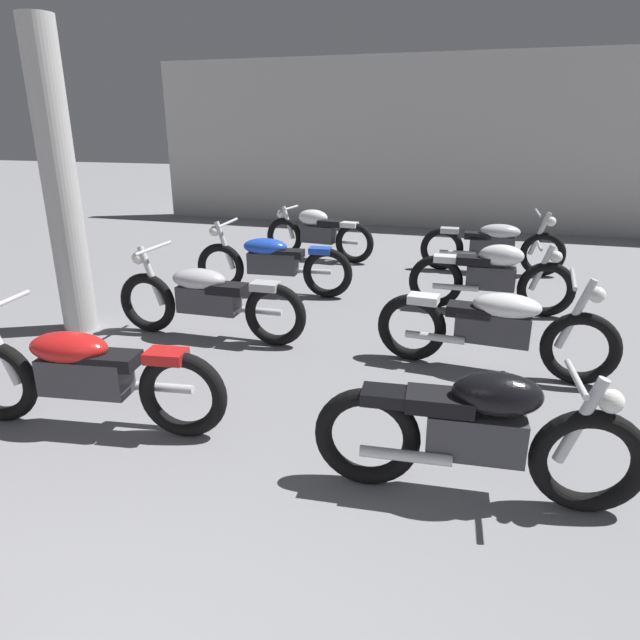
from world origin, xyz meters
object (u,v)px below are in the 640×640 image
at_px(motorcycle_left_row_2, 208,298).
at_px(motorcycle_left_row_4, 318,233).
at_px(motorcycle_right_row_4, 493,244).
at_px(motorcycle_left_row_3, 272,262).
at_px(motorcycle_right_row_3, 491,276).
at_px(motorcycle_right_row_1, 477,431).
at_px(motorcycle_right_row_2, 494,326).
at_px(motorcycle_left_row_1, 84,373).
at_px(support_pillar, 60,185).

height_order(motorcycle_left_row_2, motorcycle_left_row_4, motorcycle_left_row_2).
bearing_deg(motorcycle_right_row_4, motorcycle_left_row_2, -126.91).
bearing_deg(motorcycle_left_row_4, motorcycle_right_row_4, -1.97).
bearing_deg(motorcycle_left_row_2, motorcycle_left_row_3, 88.63).
bearing_deg(motorcycle_left_row_4, motorcycle_right_row_3, -36.41).
xyz_separation_m(motorcycle_left_row_4, motorcycle_right_row_3, (2.86, -2.11, 0.00)).
relative_size(motorcycle_right_row_1, motorcycle_right_row_2, 0.91).
bearing_deg(motorcycle_left_row_1, motorcycle_right_row_1, -0.35).
bearing_deg(motorcycle_right_row_4, motorcycle_right_row_2, -89.17).
relative_size(support_pillar, motorcycle_left_row_3, 1.47).
distance_m(motorcycle_left_row_1, motorcycle_right_row_2, 3.50).
bearing_deg(motorcycle_right_row_4, motorcycle_left_row_3, -143.73).
relative_size(motorcycle_left_row_2, motorcycle_right_row_3, 1.10).
bearing_deg(motorcycle_left_row_1, motorcycle_left_row_2, 90.61).
height_order(support_pillar, motorcycle_left_row_2, support_pillar).
height_order(motorcycle_left_row_1, motorcycle_right_row_4, same).
xyz_separation_m(motorcycle_left_row_2, motorcycle_right_row_1, (2.84, -2.00, 0.01)).
height_order(motorcycle_right_row_1, motorcycle_right_row_2, motorcycle_right_row_2).
relative_size(support_pillar, motorcycle_right_row_2, 1.47).
xyz_separation_m(motorcycle_left_row_1, motorcycle_right_row_2, (2.91, 1.96, 0.00)).
distance_m(motorcycle_left_row_3, motorcycle_right_row_4, 3.51).
bearing_deg(motorcycle_left_row_3, support_pillar, -129.80).
bearing_deg(motorcycle_left_row_4, motorcycle_left_row_1, -90.00).
bearing_deg(support_pillar, motorcycle_right_row_1, -22.77).
height_order(motorcycle_left_row_1, motorcycle_left_row_2, same).
bearing_deg(motorcycle_right_row_2, motorcycle_left_row_2, 179.61).
xyz_separation_m(motorcycle_left_row_2, motorcycle_right_row_2, (2.93, -0.02, 0.00)).
xyz_separation_m(motorcycle_left_row_2, motorcycle_right_row_3, (2.88, 1.81, 0.01)).
height_order(motorcycle_left_row_1, motorcycle_right_row_2, same).
height_order(motorcycle_left_row_1, motorcycle_right_row_1, motorcycle_left_row_1).
relative_size(motorcycle_right_row_1, motorcycle_right_row_3, 1.00).
distance_m(motorcycle_left_row_3, motorcycle_right_row_1, 4.67).
xyz_separation_m(motorcycle_left_row_1, motorcycle_right_row_3, (2.86, 3.79, 0.01)).
bearing_deg(motorcycle_left_row_3, motorcycle_left_row_2, -91.37).
xyz_separation_m(support_pillar, motorcycle_right_row_3, (4.42, 1.97, -1.14)).
xyz_separation_m(support_pillar, motorcycle_left_row_3, (1.59, 1.90, -1.15)).
distance_m(motorcycle_right_row_1, motorcycle_right_row_4, 5.82).
relative_size(support_pillar, motorcycle_left_row_4, 1.62).
xyz_separation_m(support_pillar, motorcycle_right_row_2, (4.47, 0.14, -1.15)).
distance_m(motorcycle_right_row_3, motorcycle_right_row_4, 2.01).
height_order(support_pillar, motorcycle_right_row_1, support_pillar).
height_order(motorcycle_left_row_1, motorcycle_left_row_3, same).
height_order(support_pillar, motorcycle_left_row_3, support_pillar).
bearing_deg(motorcycle_right_row_4, motorcycle_left_row_1, -116.16).
bearing_deg(motorcycle_left_row_2, motorcycle_right_row_3, 32.24).
relative_size(motorcycle_left_row_1, motorcycle_left_row_2, 1.00).
bearing_deg(motorcycle_right_row_1, motorcycle_left_row_2, 144.90).
relative_size(motorcycle_left_row_4, motorcycle_right_row_1, 1.00).
relative_size(motorcycle_left_row_1, motorcycle_left_row_4, 1.10).
relative_size(motorcycle_right_row_1, motorcycle_right_row_4, 0.91).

